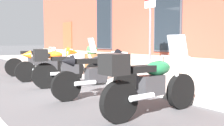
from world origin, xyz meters
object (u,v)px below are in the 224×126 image
object	(u,v)px
motorcycle_black_sport	(101,71)
barrel_planter	(92,59)
motorcycle_green_touring	(148,82)
motorcycle_orange_sport	(54,62)
parking_sign	(150,22)
motorcycle_silver_touring	(68,67)
motorcycle_black_naked	(37,61)

from	to	relation	value
motorcycle_black_sport	barrel_planter	bearing A→B (deg)	151.88
motorcycle_black_sport	barrel_planter	size ratio (longest dim) A/B	2.17
motorcycle_green_touring	barrel_planter	bearing A→B (deg)	158.11
motorcycle_orange_sport	motorcycle_green_touring	distance (m)	4.50
motorcycle_orange_sport	parking_sign	bearing A→B (deg)	32.43
parking_sign	motorcycle_silver_touring	bearing A→B (deg)	-123.95
motorcycle_orange_sport	parking_sign	xyz separation A→B (m)	(2.54, 1.61, 1.13)
barrel_planter	motorcycle_green_touring	bearing A→B (deg)	-21.89
motorcycle_orange_sport	motorcycle_black_sport	distance (m)	2.86
motorcycle_orange_sport	motorcycle_silver_touring	size ratio (longest dim) A/B	1.05
motorcycle_black_naked	motorcycle_silver_touring	bearing A→B (deg)	-3.38
motorcycle_black_sport	motorcycle_green_touring	bearing A→B (deg)	-6.16
motorcycle_black_sport	parking_sign	xyz separation A→B (m)	(-0.32, 1.72, 1.13)
motorcycle_silver_touring	parking_sign	bearing A→B (deg)	56.05
motorcycle_green_touring	parking_sign	size ratio (longest dim) A/B	0.84
motorcycle_black_naked	motorcycle_green_touring	bearing A→B (deg)	-2.72
motorcycle_orange_sport	motorcycle_black_sport	xyz separation A→B (m)	(2.86, -0.11, 0.00)
motorcycle_orange_sport	motorcycle_green_touring	size ratio (longest dim) A/B	1.06
motorcycle_black_sport	motorcycle_green_touring	world-z (taller)	motorcycle_green_touring
motorcycle_orange_sport	motorcycle_black_sport	size ratio (longest dim) A/B	1.04
motorcycle_black_sport	barrel_planter	distance (m)	4.11
motorcycle_black_naked	parking_sign	size ratio (longest dim) A/B	0.88
motorcycle_silver_touring	motorcycle_green_touring	distance (m)	3.16
motorcycle_orange_sport	parking_sign	world-z (taller)	parking_sign
motorcycle_black_naked	parking_sign	bearing A→B (deg)	21.77
parking_sign	barrel_planter	world-z (taller)	parking_sign
motorcycle_black_naked	barrel_planter	distance (m)	1.98
motorcycle_silver_touring	motorcycle_green_touring	bearing A→B (deg)	-2.12
motorcycle_black_sport	barrel_planter	world-z (taller)	barrel_planter
motorcycle_orange_sport	motorcycle_silver_touring	distance (m)	1.35
motorcycle_orange_sport	motorcycle_black_sport	bearing A→B (deg)	-2.28
motorcycle_silver_touring	barrel_planter	distance (m)	2.89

